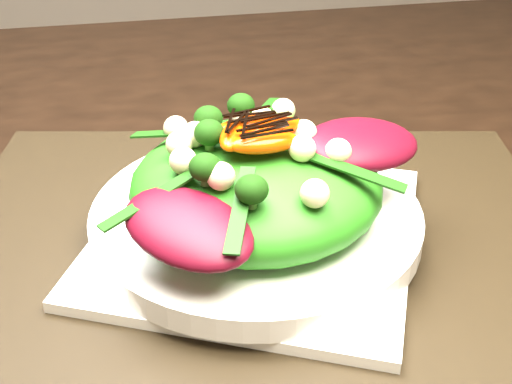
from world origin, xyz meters
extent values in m
cube|color=black|center=(0.00, 0.00, 0.73)|extent=(1.60, 0.90, 0.75)
cube|color=black|center=(0.13, -0.16, 0.75)|extent=(0.58, 0.48, 0.00)
cube|color=white|center=(0.13, -0.16, 0.76)|extent=(0.33, 0.33, 0.01)
cylinder|color=white|center=(0.13, -0.16, 0.77)|extent=(0.33, 0.33, 0.02)
ellipsoid|color=#297315|center=(0.13, -0.16, 0.81)|extent=(0.23, 0.23, 0.07)
ellipsoid|color=#460713|center=(0.22, -0.16, 0.83)|extent=(0.11, 0.09, 0.02)
ellipsoid|color=#E83603|center=(0.12, -0.15, 0.85)|extent=(0.06, 0.05, 0.01)
sphere|color=#133509|center=(0.07, -0.13, 0.84)|extent=(0.03, 0.03, 0.03)
sphere|color=beige|center=(0.18, -0.19, 0.84)|extent=(0.02, 0.02, 0.02)
cube|color=black|center=(0.12, -0.15, 0.85)|extent=(0.04, 0.02, 0.00)
camera|label=1|loc=(0.04, -0.61, 1.08)|focal=48.00mm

